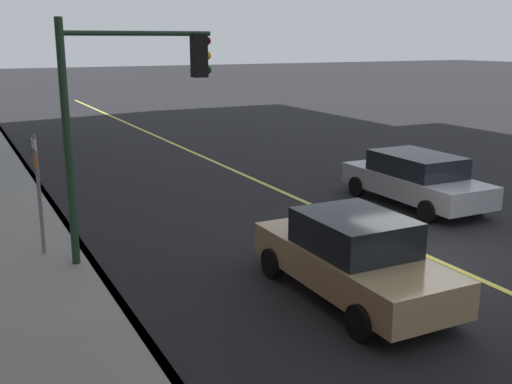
% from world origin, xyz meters
% --- Properties ---
extents(ground, '(200.00, 200.00, 0.00)m').
position_xyz_m(ground, '(0.00, 0.00, 0.00)').
color(ground, black).
extents(sidewalk_slab, '(80.00, 2.95, 0.15)m').
position_xyz_m(sidewalk_slab, '(0.00, 8.13, 0.07)').
color(sidewalk_slab, gray).
rests_on(sidewalk_slab, ground).
extents(curb_edge, '(80.00, 0.16, 0.15)m').
position_xyz_m(curb_edge, '(0.00, 6.74, 0.07)').
color(curb_edge, slate).
rests_on(curb_edge, ground).
extents(lane_stripe_center, '(80.00, 0.16, 0.01)m').
position_xyz_m(lane_stripe_center, '(0.00, 0.00, 0.01)').
color(lane_stripe_center, '#D8CC4C').
rests_on(lane_stripe_center, ground).
extents(car_silver, '(4.71, 1.99, 1.49)m').
position_xyz_m(car_silver, '(3.48, -2.68, 0.78)').
color(car_silver, '#A8AAB2').
rests_on(car_silver, ground).
extents(car_tan, '(4.49, 1.92, 1.58)m').
position_xyz_m(car_tan, '(-1.08, 2.77, 0.79)').
color(car_tan, tan).
rests_on(car_tan, ground).
extents(traffic_light_mast, '(0.28, 3.17, 5.06)m').
position_xyz_m(traffic_light_mast, '(2.58, 5.82, 3.46)').
color(traffic_light_mast, '#1E3823').
rests_on(traffic_light_mast, ground).
extents(street_sign_post, '(0.60, 0.08, 2.74)m').
position_xyz_m(street_sign_post, '(3.54, 7.56, 1.62)').
color(street_sign_post, slate).
rests_on(street_sign_post, ground).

